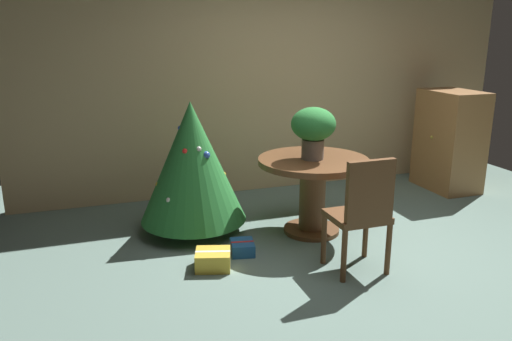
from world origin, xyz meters
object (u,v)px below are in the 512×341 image
Objects in this scene: gift_box_gold at (213,260)px; flower_vase at (313,127)px; holiday_tree at (192,162)px; wooden_chair_near at (362,210)px; gift_box_blue at (242,247)px; round_dining_table at (313,181)px; wooden_cabinet at (449,140)px.

flower_vase is at bearing 21.85° from gift_box_gold.
flower_vase is 0.38× the size of holiday_tree.
wooden_chair_near is (0.02, -0.87, -0.49)m from flower_vase.
gift_box_blue is at bearing -66.60° from holiday_tree.
round_dining_table is 1.13m from holiday_tree.
wooden_chair_near is at bearing -142.75° from wooden_cabinet.
round_dining_table is at bearing 90.00° from wooden_chair_near.
flower_vase reaches higher than gift_box_gold.
round_dining_table is 0.82× the size of holiday_tree.
wooden_chair_near reaches higher than round_dining_table.
round_dining_table is 0.51m from flower_vase.
gift_box_blue is at bearing -162.56° from flower_vase.
wooden_chair_near is 0.80× the size of wooden_cabinet.
gift_box_gold is at bearing -157.95° from round_dining_table.
wooden_chair_near is 2.81× the size of gift_box_gold.
wooden_chair_near is 2.67m from wooden_cabinet.
holiday_tree is 4.68× the size of gift_box_blue.
wooden_chair_near is at bearing -88.79° from flower_vase.
flower_vase reaches higher than round_dining_table.
flower_vase is 1.24m from gift_box_blue.
gift_box_blue is (0.31, 0.19, -0.02)m from gift_box_gold.
holiday_tree is (-1.05, 1.29, 0.15)m from wooden_chair_near.
round_dining_table is 3.85× the size of gift_box_blue.
holiday_tree is (-1.03, 0.41, -0.34)m from flower_vase.
holiday_tree is at bearing -174.02° from wooden_cabinet.
holiday_tree is at bearing 113.40° from gift_box_blue.
gift_box_blue is (-0.75, -0.23, -0.96)m from flower_vase.
gift_box_blue is at bearing -162.15° from round_dining_table.
holiday_tree is 3.69× the size of gift_box_gold.
wooden_cabinet reaches higher than wooden_chair_near.
flower_vase is 1.47m from gift_box_gold.
gift_box_gold is at bearing -158.15° from flower_vase.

